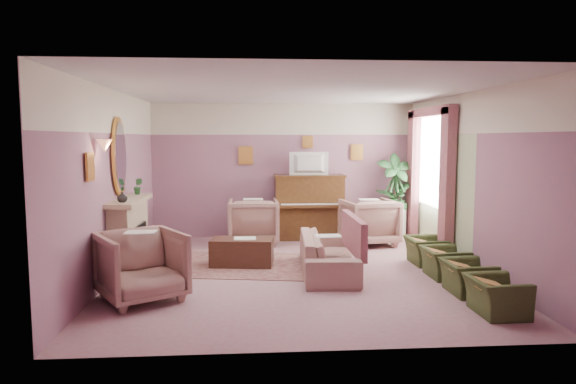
{
  "coord_description": "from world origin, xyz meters",
  "views": [
    {
      "loc": [
        -0.69,
        -7.8,
        2.08
      ],
      "look_at": [
        -0.1,
        0.4,
        1.21
      ],
      "focal_mm": 32.0,
      "sensor_mm": 36.0,
      "label": 1
    }
  ],
  "objects": [
    {
      "name": "piano_keyshelf",
      "position": [
        0.5,
        2.33,
        0.72
      ],
      "size": [
        1.3,
        0.12,
        0.06
      ],
      "primitive_type": "cube",
      "color": "#4A2D15",
      "rests_on": "piano"
    },
    {
      "name": "sofa_throw",
      "position": [
        0.88,
        -0.08,
        0.6
      ],
      "size": [
        0.1,
        1.53,
        0.56
      ],
      "primitive_type": "cube",
      "color": "#8E4C56",
      "rests_on": "sofa"
    },
    {
      "name": "fire_ember",
      "position": [
        -2.45,
        0.2,
        0.22
      ],
      "size": [
        0.06,
        0.54,
        0.1
      ],
      "primitive_type": "cube",
      "color": "#F05D00",
      "rests_on": "floor"
    },
    {
      "name": "hearth",
      "position": [
        -2.39,
        0.2,
        0.01
      ],
      "size": [
        0.55,
        1.5,
        0.02
      ],
      "primitive_type": "cube",
      "color": "tan",
      "rests_on": "floor"
    },
    {
      "name": "television",
      "position": [
        0.5,
        2.63,
        1.6
      ],
      "size": [
        0.8,
        0.12,
        0.48
      ],
      "primitive_type": "imported",
      "color": "black",
      "rests_on": "piano"
    },
    {
      "name": "area_rug",
      "position": [
        -0.77,
        0.49,
        0.01
      ],
      "size": [
        2.76,
        2.18,
        0.01
      ],
      "primitive_type": "cube",
      "rotation": [
        0.0,
        0.0,
        -0.16
      ],
      "color": "#83534E",
      "rests_on": "floor"
    },
    {
      "name": "floral_armchair_right",
      "position": [
        1.6,
        1.95,
        0.5
      ],
      "size": [
        0.96,
        0.96,
        1.0
      ],
      "primitive_type": "imported",
      "color": "#9F786D",
      "rests_on": "floor"
    },
    {
      "name": "olive_chair_a",
      "position": [
        2.19,
        -2.1,
        0.3
      ],
      "size": [
        0.48,
        0.68,
        0.59
      ],
      "primitive_type": "imported",
      "color": "#384521",
      "rests_on": "floor"
    },
    {
      "name": "table_paper",
      "position": [
        -0.8,
        0.44,
        0.46
      ],
      "size": [
        0.35,
        0.28,
        0.01
      ],
      "primitive_type": "cube",
      "color": "silver",
      "rests_on": "coffee_table"
    },
    {
      "name": "mirror_glass",
      "position": [
        -2.67,
        0.2,
        1.8
      ],
      "size": [
        0.01,
        0.6,
        1.06
      ],
      "primitive_type": "ellipsoid",
      "color": "silver",
      "rests_on": "wall_left"
    },
    {
      "name": "palm_pot",
      "position": [
        2.27,
        2.5,
        0.17
      ],
      "size": [
        0.34,
        0.34,
        0.34
      ],
      "primitive_type": "cylinder",
      "color": "#A36541",
      "rests_on": "floor"
    },
    {
      "name": "sconce_shade",
      "position": [
        -2.62,
        -0.85,
        1.98
      ],
      "size": [
        0.2,
        0.2,
        0.16
      ],
      "primitive_type": "cone",
      "color": "#FF9D6A",
      "rests_on": "wall_left"
    },
    {
      "name": "mantel_shelf",
      "position": [
        -2.56,
        0.2,
        1.12
      ],
      "size": [
        0.4,
        1.55,
        0.07
      ],
      "primitive_type": "cube",
      "color": "tan",
      "rests_on": "fireplace_surround"
    },
    {
      "name": "curtain_right",
      "position": [
        2.62,
        2.47,
        1.3
      ],
      "size": [
        0.16,
        0.34,
        2.6
      ],
      "primitive_type": "cube",
      "color": "#8E4C56",
      "rests_on": "floor"
    },
    {
      "name": "print_back_left",
      "position": [
        -0.8,
        2.96,
        1.72
      ],
      "size": [
        0.3,
        0.03,
        0.38
      ],
      "primitive_type": "cube",
      "color": "gold",
      "rests_on": "wall_back"
    },
    {
      "name": "print_back_mid",
      "position": [
        0.5,
        2.96,
        2.0
      ],
      "size": [
        0.22,
        0.03,
        0.26
      ],
      "primitive_type": "cube",
      "color": "gold",
      "rests_on": "wall_back"
    },
    {
      "name": "stripe_panel",
      "position": [
        2.73,
        1.3,
        1.07
      ],
      "size": [
        0.01,
        3.0,
        2.15
      ],
      "primitive_type": "cube",
      "color": "#ABBF8F",
      "rests_on": "wall_right"
    },
    {
      "name": "mantel_plant",
      "position": [
        -2.55,
        0.75,
        1.29
      ],
      "size": [
        0.16,
        0.16,
        0.28
      ],
      "primitive_type": "imported",
      "color": "#215225",
      "rests_on": "mantel_shelf"
    },
    {
      "name": "pelmet",
      "position": [
        2.62,
        1.55,
        2.56
      ],
      "size": [
        0.16,
        2.2,
        0.16
      ],
      "primitive_type": "cube",
      "color": "#8E4C56",
      "rests_on": "wall_right"
    },
    {
      "name": "olive_chair_d",
      "position": [
        2.19,
        0.36,
        0.3
      ],
      "size": [
        0.48,
        0.68,
        0.59
      ],
      "primitive_type": "imported",
      "color": "#384521",
      "rests_on": "floor"
    },
    {
      "name": "ceiling",
      "position": [
        0.0,
        0.0,
        2.8
      ],
      "size": [
        5.5,
        6.0,
        0.01
      ],
      "primitive_type": "cube",
      "color": "silver",
      "rests_on": "wall_back"
    },
    {
      "name": "coffee_table",
      "position": [
        -0.85,
        0.44,
        0.23
      ],
      "size": [
        1.06,
        0.63,
        0.45
      ],
      "primitive_type": "cube",
      "rotation": [
        0.0,
        0.0,
        -0.13
      ],
      "color": "#3F2418",
      "rests_on": "floor"
    },
    {
      "name": "fireplace_surround",
      "position": [
        -2.59,
        0.2,
        0.55
      ],
      "size": [
        0.3,
        1.4,
        1.1
      ],
      "primitive_type": "cube",
      "color": "tan",
      "rests_on": "floor"
    },
    {
      "name": "floral_armchair_front",
      "position": [
        -2.1,
        -1.26,
        0.5
      ],
      "size": [
        0.96,
        0.96,
        1.0
      ],
      "primitive_type": "imported",
      "color": "#9F786D",
      "rests_on": "floor"
    },
    {
      "name": "side_plant_big",
      "position": [
        2.25,
        2.53,
        0.87
      ],
      "size": [
        0.3,
        0.3,
        0.34
      ],
      "primitive_type": "imported",
      "color": "#215225",
      "rests_on": "side_table"
    },
    {
      "name": "wall_front",
      "position": [
        0.0,
        -3.0,
        1.4
      ],
      "size": [
        5.5,
        0.02,
        2.8
      ],
      "primitive_type": "cube",
      "color": "slate",
      "rests_on": "floor"
    },
    {
      "name": "side_plant_small",
      "position": [
        2.37,
        2.43,
        0.84
      ],
      "size": [
        0.16,
        0.16,
        0.28
      ],
      "primitive_type": "imported",
      "color": "#215225",
      "rests_on": "side_table"
    },
    {
      "name": "palm_plant",
      "position": [
        2.27,
        2.5,
        1.06
      ],
      "size": [
        0.76,
        0.76,
        1.44
      ],
      "primitive_type": "imported",
      "color": "#215225",
      "rests_on": "palm_pot"
    },
    {
      "name": "wall_right",
      "position": [
        2.75,
        0.0,
        1.4
      ],
      "size": [
        0.02,
        6.0,
        2.8
      ],
      "primitive_type": "cube",
      "color": "slate",
      "rests_on": "floor"
    },
    {
      "name": "piano",
      "position": [
        0.5,
        2.68,
        0.65
      ],
      "size": [
        1.4,
        0.6,
        1.3
      ],
      "primitive_type": "cube",
      "color": "#4A2D15",
      "rests_on": "floor"
    },
    {
      "name": "print_left_wall",
      "position": [
        -2.71,
        -1.2,
        1.72
      ],
      "size": [
        0.03,
        0.28,
        0.36
      ],
      "primitive_type": "cube",
      "color": "gold",
      "rests_on": "wall_left"
    },
    {
      "name": "mantel_vase",
      "position": [
        -2.55,
        -0.3,
        1.23
      ],
      "size": [
        0.16,
        0.16,
        0.16
      ],
      "primitive_type": "imported",
      "color": "beige",
      "rests_on": "mantel_shelf"
    },
    {
      "name": "floral_armchair_left",
      "position": [
        -0.66,
        2.19,
        0.5
      ],
      "size": [
        0.96,
        0.96,
        1.0
      ],
      "primitive_type": "imported",
      "color": "#9F786D",
      "rests_on": "floor"
    },
    {
      "name": "curtain_left",
      "position": [
        2.62,
        0.63,
        1.3
      ],
      "size": [
        0.16,
        0.34,
        2.6
      ],
      "primitive_type": "cube",
      "color": "#8E4C56",
      "rests_on": "floor"
    },
    {
      "name": "piano_keys",
      "position": [
        0.5,
        2.33,
        0.76
      ],
      "size": [
        1.2,
        0.08,
        0.02
      ],
      "primitive_type": "cube",
      "color": "white",
      "rests_on": "piano"
    },
    {
      "name": "piano_top",
      "position": [
        0.5,
        2.68,
        1.31
      ],
      "size": [
        1.45,
        0.65,
        0.04
      ],
      "primitive_type": "cube",
      "color": "#4A2D15",
      "rests_on": "piano"
    },
    {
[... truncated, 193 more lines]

